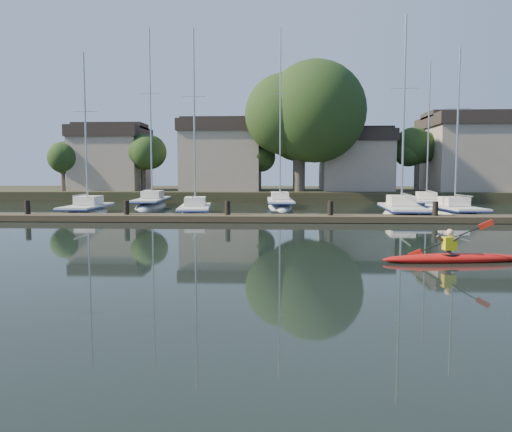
{
  "coord_description": "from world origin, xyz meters",
  "views": [
    {
      "loc": [
        -0.01,
        -15.02,
        2.82
      ],
      "look_at": [
        -0.86,
        3.75,
        1.2
      ],
      "focal_mm": 35.0,
      "sensor_mm": 36.0,
      "label": 1
    }
  ],
  "objects_px": {
    "sailboat_1": "(195,217)",
    "sailboat_5": "(152,209)",
    "sailboat_3": "(402,219)",
    "kayak": "(453,256)",
    "sailboat_7": "(427,209)",
    "sailboat_0": "(87,217)",
    "dock": "(279,218)",
    "sailboat_4": "(456,219)",
    "sailboat_6": "(280,209)"
  },
  "relations": [
    {
      "from": "sailboat_0",
      "to": "sailboat_5",
      "type": "relative_size",
      "value": 0.75
    },
    {
      "from": "sailboat_6",
      "to": "sailboat_7",
      "type": "height_order",
      "value": "sailboat_6"
    },
    {
      "from": "sailboat_5",
      "to": "sailboat_7",
      "type": "xyz_separation_m",
      "value": [
        23.22,
        0.37,
        0.01
      ]
    },
    {
      "from": "sailboat_4",
      "to": "sailboat_6",
      "type": "height_order",
      "value": "sailboat_6"
    },
    {
      "from": "dock",
      "to": "kayak",
      "type": "bearing_deg",
      "value": -67.07
    },
    {
      "from": "dock",
      "to": "sailboat_3",
      "type": "height_order",
      "value": "sailboat_3"
    },
    {
      "from": "dock",
      "to": "sailboat_5",
      "type": "distance_m",
      "value": 16.84
    },
    {
      "from": "sailboat_1",
      "to": "sailboat_5",
      "type": "bearing_deg",
      "value": 114.94
    },
    {
      "from": "sailboat_4",
      "to": "kayak",
      "type": "bearing_deg",
      "value": -112.24
    },
    {
      "from": "kayak",
      "to": "sailboat_3",
      "type": "bearing_deg",
      "value": 74.88
    },
    {
      "from": "sailboat_0",
      "to": "sailboat_5",
      "type": "bearing_deg",
      "value": 71.19
    },
    {
      "from": "sailboat_5",
      "to": "sailboat_6",
      "type": "distance_m",
      "value": 10.93
    },
    {
      "from": "sailboat_7",
      "to": "kayak",
      "type": "bearing_deg",
      "value": -96.24
    },
    {
      "from": "kayak",
      "to": "sailboat_6",
      "type": "height_order",
      "value": "sailboat_6"
    },
    {
      "from": "dock",
      "to": "sailboat_4",
      "type": "height_order",
      "value": "sailboat_4"
    },
    {
      "from": "sailboat_0",
      "to": "sailboat_7",
      "type": "bearing_deg",
      "value": 15.78
    },
    {
      "from": "sailboat_1",
      "to": "sailboat_4",
      "type": "bearing_deg",
      "value": -6.92
    },
    {
      "from": "sailboat_0",
      "to": "sailboat_4",
      "type": "height_order",
      "value": "sailboat_4"
    },
    {
      "from": "sailboat_7",
      "to": "sailboat_1",
      "type": "bearing_deg",
      "value": -145.8
    },
    {
      "from": "sailboat_6",
      "to": "kayak",
      "type": "bearing_deg",
      "value": -80.09
    },
    {
      "from": "sailboat_3",
      "to": "sailboat_4",
      "type": "height_order",
      "value": "sailboat_3"
    },
    {
      "from": "sailboat_0",
      "to": "sailboat_4",
      "type": "relative_size",
      "value": 1.0
    },
    {
      "from": "sailboat_1",
      "to": "sailboat_6",
      "type": "relative_size",
      "value": 0.85
    },
    {
      "from": "sailboat_7",
      "to": "sailboat_5",
      "type": "bearing_deg",
      "value": -170.75
    },
    {
      "from": "dock",
      "to": "sailboat_4",
      "type": "relative_size",
      "value": 2.77
    },
    {
      "from": "sailboat_3",
      "to": "sailboat_6",
      "type": "bearing_deg",
      "value": 135.73
    },
    {
      "from": "sailboat_5",
      "to": "sailboat_7",
      "type": "relative_size",
      "value": 1.23
    },
    {
      "from": "kayak",
      "to": "dock",
      "type": "relative_size",
      "value": 0.14
    },
    {
      "from": "dock",
      "to": "sailboat_1",
      "type": "height_order",
      "value": "sailboat_1"
    },
    {
      "from": "sailboat_5",
      "to": "sailboat_1",
      "type": "bearing_deg",
      "value": -62.82
    },
    {
      "from": "sailboat_6",
      "to": "sailboat_7",
      "type": "bearing_deg",
      "value": 0.07
    },
    {
      "from": "sailboat_0",
      "to": "sailboat_3",
      "type": "xyz_separation_m",
      "value": [
        21.25,
        -0.63,
        -0.01
      ]
    },
    {
      "from": "sailboat_0",
      "to": "sailboat_3",
      "type": "relative_size",
      "value": 0.85
    },
    {
      "from": "sailboat_1",
      "to": "sailboat_6",
      "type": "height_order",
      "value": "sailboat_6"
    },
    {
      "from": "kayak",
      "to": "sailboat_4",
      "type": "distance_m",
      "value": 18.53
    },
    {
      "from": "kayak",
      "to": "sailboat_7",
      "type": "distance_m",
      "value": 27.23
    },
    {
      "from": "sailboat_0",
      "to": "sailboat_1",
      "type": "bearing_deg",
      "value": -3.45
    },
    {
      "from": "sailboat_6",
      "to": "sailboat_5",
      "type": "bearing_deg",
      "value": 177.77
    },
    {
      "from": "sailboat_3",
      "to": "sailboat_4",
      "type": "xyz_separation_m",
      "value": [
        3.63,
        0.47,
        0.01
      ]
    },
    {
      "from": "sailboat_4",
      "to": "sailboat_5",
      "type": "height_order",
      "value": "sailboat_5"
    },
    {
      "from": "dock",
      "to": "sailboat_7",
      "type": "height_order",
      "value": "sailboat_7"
    },
    {
      "from": "sailboat_5",
      "to": "sailboat_7",
      "type": "height_order",
      "value": "sailboat_5"
    },
    {
      "from": "dock",
      "to": "sailboat_7",
      "type": "xyz_separation_m",
      "value": [
        12.39,
        13.26,
        -0.4
      ]
    },
    {
      "from": "kayak",
      "to": "sailboat_6",
      "type": "xyz_separation_m",
      "value": [
        -5.43,
        25.92,
        -0.37
      ]
    },
    {
      "from": "sailboat_0",
      "to": "sailboat_7",
      "type": "height_order",
      "value": "sailboat_7"
    },
    {
      "from": "sailboat_5",
      "to": "sailboat_3",
      "type": "bearing_deg",
      "value": -29.72
    },
    {
      "from": "sailboat_1",
      "to": "sailboat_6",
      "type": "xyz_separation_m",
      "value": [
        5.79,
        8.34,
        -0.0
      ]
    },
    {
      "from": "dock",
      "to": "sailboat_5",
      "type": "xyz_separation_m",
      "value": [
        -10.83,
        12.89,
        -0.41
      ]
    },
    {
      "from": "sailboat_4",
      "to": "sailboat_5",
      "type": "bearing_deg",
      "value": 156.5
    },
    {
      "from": "dock",
      "to": "sailboat_4",
      "type": "bearing_deg",
      "value": 20.56
    }
  ]
}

